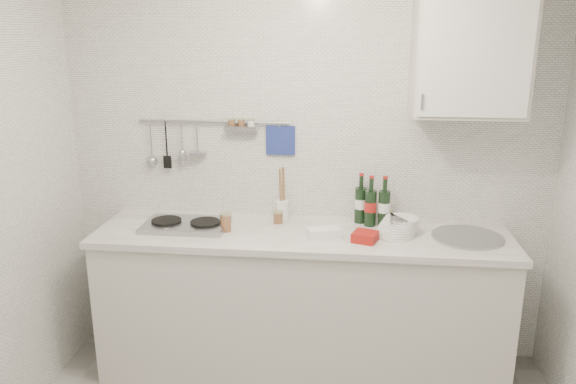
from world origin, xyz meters
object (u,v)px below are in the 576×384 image
object	(u,v)px
wall_cabinet	(470,52)
utensil_crock	(282,207)
plate_stack_sink	(398,227)
wine_bottles	(372,200)
plate_stack_hob	(190,225)

from	to	relation	value
wall_cabinet	utensil_crock	size ratio (longest dim) A/B	2.04
plate_stack_sink	wine_bottles	distance (m)	0.24
wall_cabinet	wine_bottles	xyz separation A→B (m)	(-0.49, 0.06, -0.87)
plate_stack_sink	utensil_crock	xyz separation A→B (m)	(-0.70, 0.19, 0.03)
wine_bottles	utensil_crock	world-z (taller)	utensil_crock
utensil_crock	plate_stack_sink	bearing A→B (deg)	-15.16
plate_stack_hob	plate_stack_sink	world-z (taller)	plate_stack_sink
plate_stack_sink	wine_bottles	size ratio (longest dim) A/B	0.82
plate_stack_sink	wine_bottles	bearing A→B (deg)	132.80
wall_cabinet	plate_stack_hob	bearing A→B (deg)	-175.87
plate_stack_sink	wall_cabinet	bearing A→B (deg)	16.74
wall_cabinet	wine_bottles	size ratio (longest dim) A/B	2.26
plate_stack_hob	utensil_crock	distance (m)	0.58
wine_bottles	utensil_crock	bearing A→B (deg)	176.92
plate_stack_hob	wine_bottles	xyz separation A→B (m)	(1.09, 0.17, 0.14)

